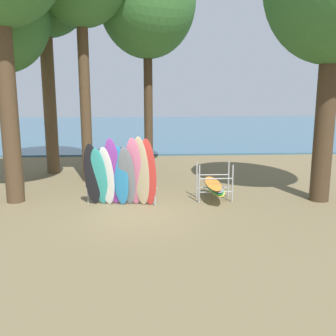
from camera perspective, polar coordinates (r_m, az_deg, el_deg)
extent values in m
plane|color=brown|center=(11.79, -5.76, -6.33)|extent=(80.00, 80.00, 0.00)
cube|color=#38607A|center=(39.69, -4.31, 6.10)|extent=(80.00, 36.00, 0.10)
cylinder|color=#4C3823|center=(13.16, -22.95, 9.18)|extent=(0.57, 0.57, 6.56)
cylinder|color=#42301E|center=(13.33, 22.58, 7.02)|extent=(0.63, 0.63, 5.54)
cylinder|color=#42301E|center=(17.14, -2.98, 9.49)|extent=(0.39, 0.39, 6.08)
ellipsoid|color=#387033|center=(17.56, -3.14, 23.82)|extent=(4.14, 4.14, 4.76)
cylinder|color=brown|center=(15.84, -23.13, 6.93)|extent=(0.48, 0.48, 5.22)
cylinder|color=brown|center=(17.59, -17.46, 10.53)|extent=(0.55, 0.55, 6.99)
cylinder|color=#4C3823|center=(15.54, -12.40, 10.75)|extent=(0.43, 0.43, 6.98)
ellipsoid|color=black|center=(12.16, -11.34, -0.98)|extent=(0.58, 0.55, 2.04)
ellipsoid|color=#38B2AD|center=(12.12, -10.32, -1.31)|extent=(0.65, 0.67, 1.91)
ellipsoid|color=white|center=(12.06, -9.30, -1.26)|extent=(0.63, 0.59, 1.94)
ellipsoid|color=purple|center=(11.98, -8.29, -0.62)|extent=(0.63, 0.71, 2.22)
ellipsoid|color=#2D8ED1|center=(11.95, -7.24, -1.24)|extent=(0.63, 0.59, 1.96)
ellipsoid|color=gray|center=(11.91, -6.19, -1.26)|extent=(0.64, 0.75, 1.97)
ellipsoid|color=pink|center=(11.84, -5.15, -0.63)|extent=(0.61, 0.74, 2.24)
ellipsoid|color=#C6B289|center=(11.80, -4.09, -0.58)|extent=(0.65, 0.66, 2.27)
ellipsoid|color=red|center=(11.78, -3.02, -0.74)|extent=(0.64, 0.66, 2.21)
cylinder|color=#9EA0A5|center=(12.71, -11.96, -3.95)|extent=(0.04, 0.04, 0.55)
cylinder|color=#9EA0A5|center=(12.12, -1.97, -4.44)|extent=(0.04, 0.04, 0.55)
cylinder|color=#9EA0A5|center=(12.30, -7.12, -2.97)|extent=(2.35, 0.55, 0.04)
cylinder|color=#9EA0A5|center=(12.41, 4.73, -2.44)|extent=(0.05, 0.05, 1.25)
cylinder|color=#9EA0A5|center=(12.61, 9.69, -2.34)|extent=(0.05, 0.05, 1.25)
cylinder|color=#9EA0A5|center=(12.98, 4.35, -1.82)|extent=(0.05, 0.05, 1.25)
cylinder|color=#9EA0A5|center=(13.18, 9.10, -1.73)|extent=(0.05, 0.05, 1.25)
cylinder|color=#9EA0A5|center=(12.56, 7.20, -3.61)|extent=(1.10, 0.04, 0.04)
cylinder|color=#9EA0A5|center=(12.46, 7.25, -1.61)|extent=(1.10, 0.04, 0.04)
cylinder|color=#9EA0A5|center=(13.14, 6.71, -2.94)|extent=(1.10, 0.04, 0.04)
cylinder|color=#9EA0A5|center=(13.03, 6.76, -1.03)|extent=(1.10, 0.04, 0.04)
ellipsoid|color=yellow|center=(12.84, 7.12, -3.06)|extent=(0.52, 2.10, 0.06)
ellipsoid|color=#339E56|center=(12.82, 6.94, -2.80)|extent=(0.52, 2.10, 0.06)
ellipsoid|color=gray|center=(12.80, 6.84, -2.54)|extent=(0.55, 2.11, 0.06)
ellipsoid|color=orange|center=(12.79, 6.77, -2.28)|extent=(0.58, 2.12, 0.06)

